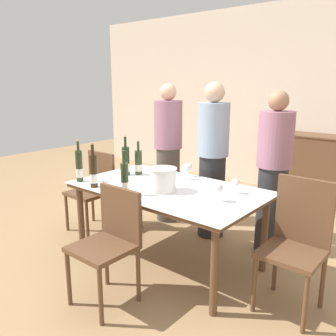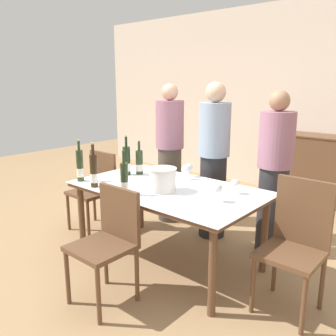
% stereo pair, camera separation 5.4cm
% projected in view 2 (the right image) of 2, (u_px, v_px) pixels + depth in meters
% --- Properties ---
extents(ground_plane, '(12.00, 12.00, 0.00)m').
position_uv_depth(ground_plane, '(168.00, 261.00, 3.39)').
color(ground_plane, '#A37F56').
extents(back_wall, '(8.00, 0.10, 2.80)m').
position_uv_depth(back_wall, '(299.00, 100.00, 5.23)').
color(back_wall, beige).
rests_on(back_wall, ground_plane).
extents(sideboard_cabinet, '(1.58, 0.46, 0.95)m').
position_uv_depth(sideboard_cabinet, '(328.00, 171.00, 4.86)').
color(sideboard_cabinet, brown).
rests_on(sideboard_cabinet, ground_plane).
extents(dining_table, '(1.73, 1.01, 0.73)m').
position_uv_depth(dining_table, '(168.00, 194.00, 3.23)').
color(dining_table, brown).
rests_on(dining_table, ground_plane).
extents(ice_bucket, '(0.24, 0.24, 0.21)m').
position_uv_depth(ice_bucket, '(163.00, 179.00, 3.08)').
color(ice_bucket, white).
rests_on(ice_bucket, dining_table).
extents(wine_bottle_0, '(0.07, 0.07, 0.36)m').
position_uv_depth(wine_bottle_0, '(139.00, 163.00, 3.65)').
color(wine_bottle_0, '#28381E').
rests_on(wine_bottle_0, dining_table).
extents(wine_bottle_1, '(0.07, 0.07, 0.40)m').
position_uv_depth(wine_bottle_1, '(80.00, 166.00, 3.39)').
color(wine_bottle_1, '#28381E').
rests_on(wine_bottle_1, dining_table).
extents(wine_bottle_2, '(0.08, 0.08, 0.41)m').
position_uv_depth(wine_bottle_2, '(127.00, 162.00, 3.61)').
color(wine_bottle_2, black).
rests_on(wine_bottle_2, dining_table).
extents(wine_bottle_3, '(0.07, 0.07, 0.38)m').
position_uv_depth(wine_bottle_3, '(124.00, 180.00, 2.97)').
color(wine_bottle_3, '#28381E').
rests_on(wine_bottle_3, dining_table).
extents(wine_bottle_4, '(0.07, 0.07, 0.41)m').
position_uv_depth(wine_bottle_4, '(94.00, 171.00, 3.20)').
color(wine_bottle_4, '#332314').
rests_on(wine_bottle_4, dining_table).
extents(wine_glass_0, '(0.08, 0.08, 0.14)m').
position_uv_depth(wine_glass_0, '(189.00, 168.00, 3.55)').
color(wine_glass_0, white).
rests_on(wine_glass_0, dining_table).
extents(wine_glass_1, '(0.08, 0.08, 0.13)m').
position_uv_depth(wine_glass_1, '(235.00, 184.00, 3.01)').
color(wine_glass_1, white).
rests_on(wine_glass_1, dining_table).
extents(wine_glass_2, '(0.09, 0.09, 0.15)m').
position_uv_depth(wine_glass_2, '(217.00, 189.00, 2.80)').
color(wine_glass_2, white).
rests_on(wine_glass_2, dining_table).
extents(wine_glass_3, '(0.08, 0.08, 0.14)m').
position_uv_depth(wine_glass_3, '(186.00, 170.00, 3.45)').
color(wine_glass_3, white).
rests_on(wine_glass_3, dining_table).
extents(chair_right_end, '(0.42, 0.42, 0.98)m').
position_uv_depth(chair_right_end, '(296.00, 238.00, 2.59)').
color(chair_right_end, brown).
rests_on(chair_right_end, ground_plane).
extents(chair_near_front, '(0.42, 0.42, 0.88)m').
position_uv_depth(chair_near_front, '(109.00, 237.00, 2.69)').
color(chair_near_front, brown).
rests_on(chair_near_front, ground_plane).
extents(chair_left_end, '(0.42, 0.42, 0.88)m').
position_uv_depth(chair_left_end, '(96.00, 185.00, 4.06)').
color(chair_left_end, brown).
rests_on(chair_left_end, ground_plane).
extents(person_host, '(0.33, 0.33, 1.64)m').
position_uv_depth(person_host, '(170.00, 154.00, 4.23)').
color(person_host, '#51473D').
rests_on(person_host, ground_plane).
extents(person_guest_left, '(0.33, 0.33, 1.66)m').
position_uv_depth(person_guest_left, '(214.00, 162.00, 3.76)').
color(person_guest_left, '#262628').
rests_on(person_guest_left, ground_plane).
extents(person_guest_right, '(0.33, 0.33, 1.59)m').
position_uv_depth(person_guest_right, '(274.00, 175.00, 3.40)').
color(person_guest_right, '#2D2D33').
rests_on(person_guest_right, ground_plane).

